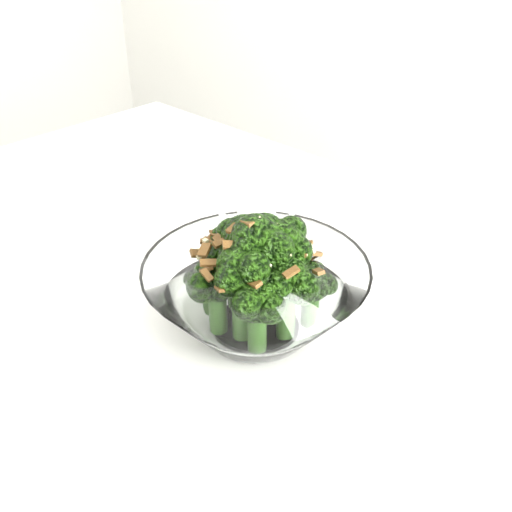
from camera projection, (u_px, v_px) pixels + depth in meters
The scene contains 2 objects.
table at pixel (219, 369), 0.61m from camera, with size 1.31×0.98×0.75m.
broccoli_dish at pixel (256, 289), 0.53m from camera, with size 0.21×0.21×0.13m.
Camera 1 is at (0.35, -0.24, 1.12)m, focal length 40.00 mm.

